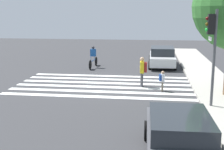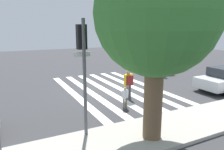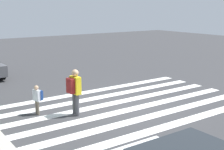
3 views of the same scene
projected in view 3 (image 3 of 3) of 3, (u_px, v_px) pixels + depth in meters
ground_plane at (126, 105)px, 12.53m from camera, size 60.00×60.00×0.00m
crosswalk_stripes at (126, 105)px, 12.53m from camera, size 5.61×10.00×0.01m
pedestrian_adult_tall_backpack at (74, 89)px, 11.17m from camera, size 0.48×0.41×1.70m
pedestrian_child_with_backpack at (38, 98)px, 11.33m from camera, size 0.33×0.31×1.10m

